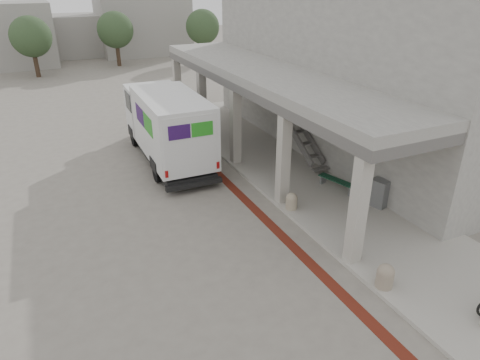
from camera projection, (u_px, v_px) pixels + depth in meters
ground at (235, 222)px, 14.50m from camera, size 120.00×120.00×0.00m
bike_lane_stripe at (237, 192)px, 16.51m from camera, size 0.35×40.00×0.01m
sidewalk at (332, 197)px, 16.02m from camera, size 4.40×28.00×0.12m
transit_building at (330, 77)px, 19.34m from camera, size 7.60×17.00×7.00m
distant_backdrop at (54, 31)px, 41.49m from camera, size 28.00×10.00×6.50m
tree_left at (31, 37)px, 34.02m from camera, size 3.20×3.20×4.80m
tree_mid at (115, 30)px, 38.36m from camera, size 3.20×3.20×4.80m
tree_right at (203, 27)px, 40.64m from camera, size 3.20×3.20×4.80m
fedex_truck at (167, 124)px, 18.69m from camera, size 2.45×7.44×3.16m
bench at (337, 183)px, 16.38m from camera, size 0.78×1.64×0.38m
bollard_near at (385, 276)px, 11.18m from camera, size 0.46×0.46×0.68m
bollard_far at (292, 201)px, 14.99m from camera, size 0.40×0.40×0.61m
utility_cabinet at (379, 193)px, 15.09m from camera, size 0.59×0.70×1.01m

